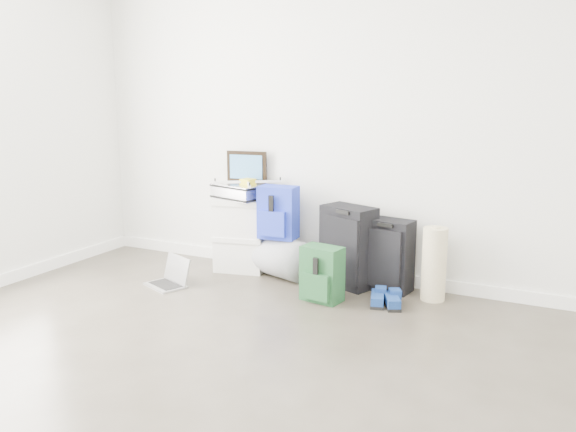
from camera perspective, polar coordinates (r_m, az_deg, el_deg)
The scene contains 14 objects.
ground at distance 3.27m, azimuth -14.23°, elevation -17.19°, with size 5.00×5.00×0.00m, color #363027.
room_envelope at distance 2.88m, azimuth -15.79°, elevation 14.52°, with size 4.52×5.02×2.71m.
boxes_stack at distance 5.33m, azimuth -4.34°, elevation -1.67°, with size 0.51×0.45×0.64m.
briefcase at distance 5.26m, azimuth -4.41°, elevation 2.35°, with size 0.43×0.32×0.13m, color #B2B2B7.
painting at distance 5.31m, azimuth -3.89°, elevation 4.62°, with size 0.36×0.08×0.27m.
drone at distance 5.18m, azimuth -3.77°, elevation 3.21°, with size 0.49×0.49×0.05m.
duffel_bag at distance 5.16m, azimuth -0.80°, elevation -3.83°, with size 0.34×0.34×0.55m, color gray.
blue_backpack at distance 5.04m, azimuth -0.97°, elevation 0.24°, with size 0.33×0.25×0.44m.
large_suitcase at distance 4.89m, azimuth 5.63°, elevation -2.88°, with size 0.48×0.39×0.65m.
green_backpack at distance 4.57m, azimuth 3.15°, elevation -5.54°, with size 0.32×0.26×0.42m.
carry_on at distance 4.83m, azimuth 9.36°, elevation -3.66°, with size 0.39×0.28×0.57m.
shoes at distance 4.57m, azimuth 9.03°, elevation -7.79°, with size 0.29×0.27×0.08m.
rolled_rug at distance 4.69m, azimuth 13.51°, elevation -4.40°, with size 0.18×0.18×0.56m, color #C2B388.
laptop at distance 5.04m, azimuth -10.96°, elevation -5.76°, with size 0.39×0.34×0.23m.
Camera 1 is at (1.92, -2.13, 1.57)m, focal length 38.00 mm.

